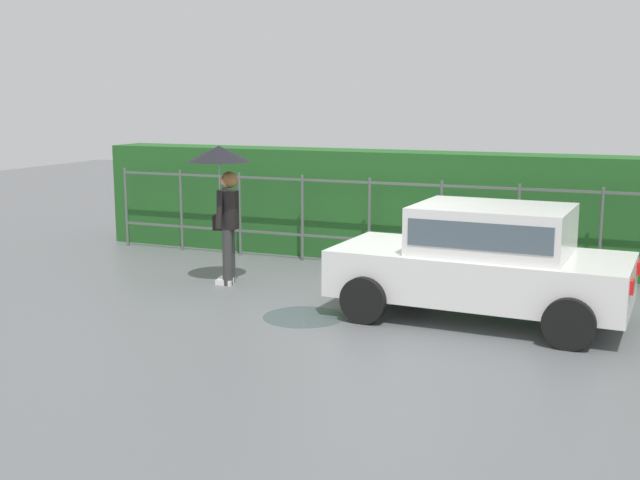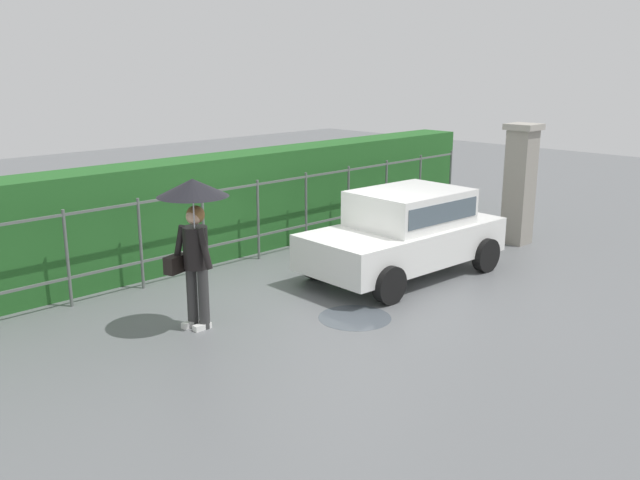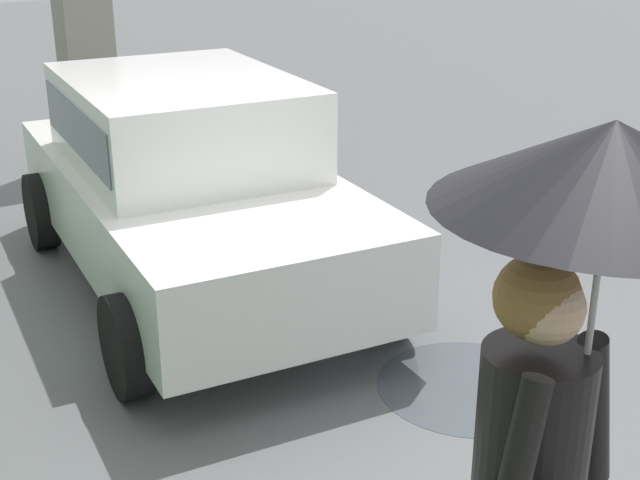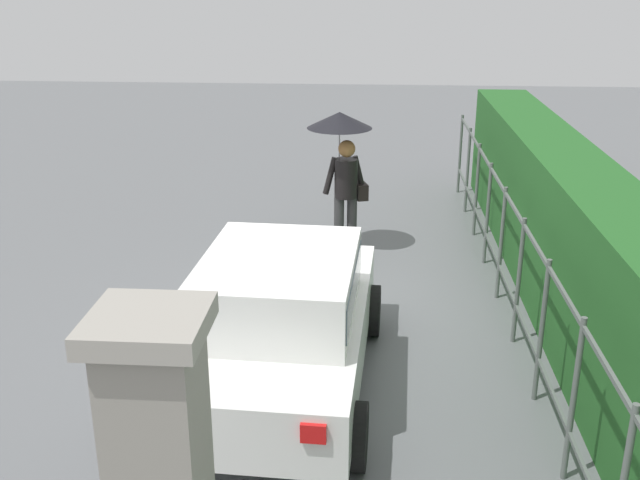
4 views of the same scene
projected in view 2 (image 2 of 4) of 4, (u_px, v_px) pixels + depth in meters
ground_plane at (343, 294)px, 10.93m from camera, size 40.00×40.00×0.00m
car at (406, 229)px, 11.74m from camera, size 3.81×2.01×1.48m
pedestrian at (193, 218)px, 9.11m from camera, size 0.95×0.95×2.11m
gate_pillar at (520, 183)px, 13.71m from camera, size 0.60×0.60×2.42m
fence_section at (258, 216)px, 12.67m from camera, size 12.31×0.05×1.50m
hedge_row at (233, 204)px, 13.17m from camera, size 13.26×0.90×1.90m
puddle_near at (355, 318)px, 9.91m from camera, size 1.06×1.06×0.00m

